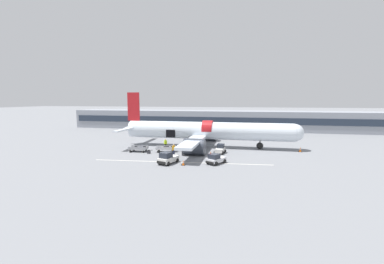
% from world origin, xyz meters
% --- Properties ---
extents(ground_plane, '(500.00, 500.00, 0.00)m').
position_xyz_m(ground_plane, '(0.00, 0.00, 0.00)').
color(ground_plane, slate).
extents(apron_marking_line, '(24.78, 2.36, 0.01)m').
position_xyz_m(apron_marking_line, '(-0.90, -4.86, 0.00)').
color(apron_marking_line, silver).
rests_on(apron_marking_line, ground_plane).
extents(terminal_strip, '(87.05, 9.42, 5.36)m').
position_xyz_m(terminal_strip, '(0.00, 36.00, 2.68)').
color(terminal_strip, gray).
rests_on(terminal_strip, ground_plane).
extents(airplane, '(33.00, 27.59, 9.93)m').
position_xyz_m(airplane, '(0.48, 7.22, 2.82)').
color(airplane, silver).
rests_on(airplane, ground_plane).
extents(baggage_tug_lead, '(2.68, 3.21, 1.39)m').
position_xyz_m(baggage_tug_lead, '(3.85, -4.60, 0.60)').
color(baggage_tug_lead, silver).
rests_on(baggage_tug_lead, ground_plane).
extents(baggage_tug_mid, '(2.57, 3.58, 1.61)m').
position_xyz_m(baggage_tug_mid, '(-2.50, -5.88, 0.70)').
color(baggage_tug_mid, silver).
rests_on(baggage_tug_mid, ground_plane).
extents(baggage_tug_rear, '(1.93, 2.47, 1.49)m').
position_xyz_m(baggage_tug_rear, '(3.76, 2.27, 0.61)').
color(baggage_tug_rear, silver).
rests_on(baggage_tug_rear, ground_plane).
extents(baggage_cart_loading, '(4.25, 2.44, 0.94)m').
position_xyz_m(baggage_cart_loading, '(-5.11, 1.55, 0.50)').
color(baggage_cart_loading, silver).
rests_on(baggage_cart_loading, ground_plane).
extents(baggage_cart_queued, '(4.04, 2.26, 0.95)m').
position_xyz_m(baggage_cart_queued, '(-9.56, 0.75, 0.46)').
color(baggage_cart_queued, '#999BA0').
rests_on(baggage_cart_queued, ground_plane).
extents(ground_crew_loader_a, '(0.59, 0.58, 1.84)m').
position_xyz_m(ground_crew_loader_a, '(-1.56, 1.94, 0.97)').
color(ground_crew_loader_a, '#1E2338').
rests_on(ground_crew_loader_a, ground_plane).
extents(ground_crew_loader_b, '(0.61, 0.46, 1.74)m').
position_xyz_m(ground_crew_loader_b, '(-6.07, 4.22, 0.91)').
color(ground_crew_loader_b, black).
rests_on(ground_crew_loader_b, ground_plane).
extents(ground_crew_driver, '(0.55, 0.57, 1.76)m').
position_xyz_m(ground_crew_driver, '(-3.12, -0.81, 0.92)').
color(ground_crew_driver, '#1E2338').
rests_on(ground_crew_driver, ground_plane).
extents(ground_crew_supervisor, '(0.62, 0.46, 1.77)m').
position_xyz_m(ground_crew_supervisor, '(-1.72, -0.71, 0.93)').
color(ground_crew_supervisor, '#2D2D33').
rests_on(ground_crew_supervisor, ground_plane).
extents(suitcase_on_tarmac_upright, '(0.53, 0.24, 0.64)m').
position_xyz_m(suitcase_on_tarmac_upright, '(-7.35, -0.50, 0.27)').
color(suitcase_on_tarmac_upright, '#2D2D33').
rests_on(suitcase_on_tarmac_upright, ground_plane).
extents(safety_cone_nose, '(0.59, 0.59, 0.79)m').
position_xyz_m(safety_cone_nose, '(16.61, 6.14, 0.37)').
color(safety_cone_nose, black).
rests_on(safety_cone_nose, ground_plane).
extents(safety_cone_engine_left, '(0.48, 0.48, 0.68)m').
position_xyz_m(safety_cone_engine_left, '(-0.20, -6.40, 0.32)').
color(safety_cone_engine_left, black).
rests_on(safety_cone_engine_left, ground_plane).
extents(safety_cone_wingtip, '(0.51, 0.51, 0.65)m').
position_xyz_m(safety_cone_wingtip, '(2.50, 0.14, 0.30)').
color(safety_cone_wingtip, black).
rests_on(safety_cone_wingtip, ground_plane).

